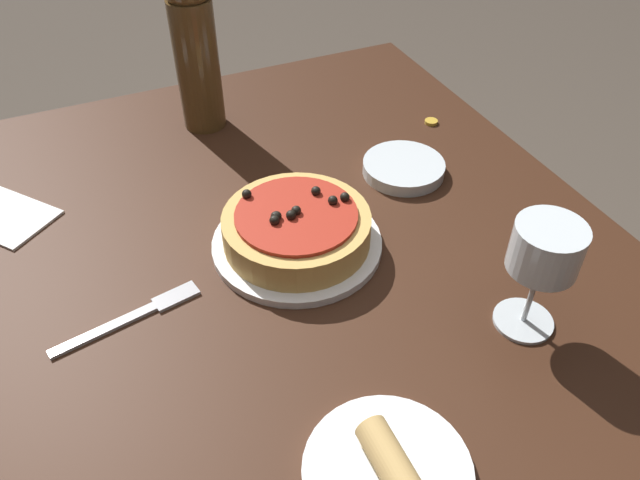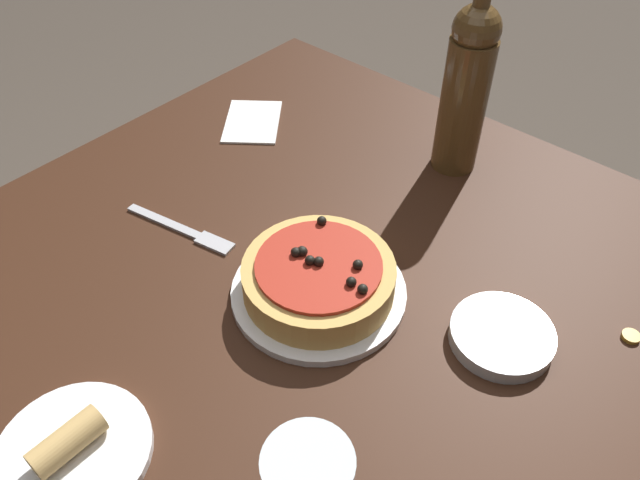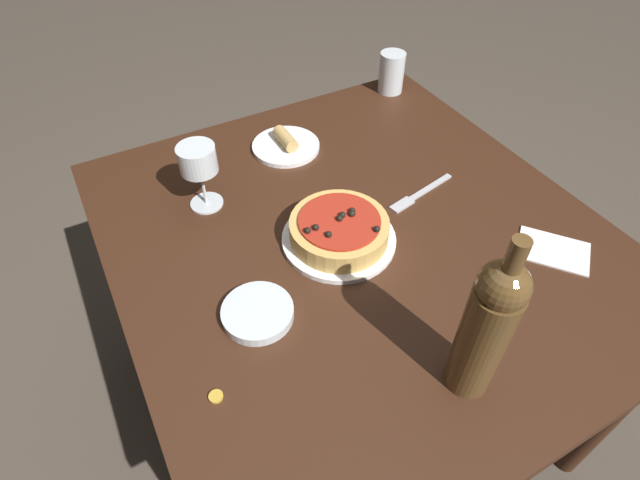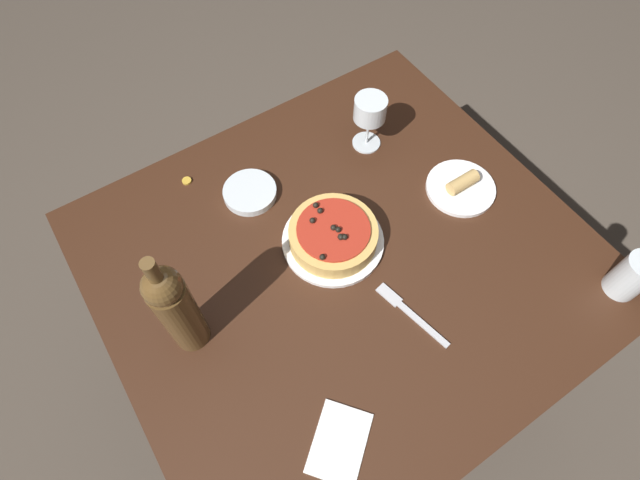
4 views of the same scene
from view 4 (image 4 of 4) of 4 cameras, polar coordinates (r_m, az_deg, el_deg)
name	(u,v)px [view 4 (image 4 of 4)]	position (r m, az deg, el deg)	size (l,w,h in m)	color
ground_plane	(336,353)	(1.86, 1.84, -12.74)	(14.00, 14.00, 0.00)	#4C4238
dining_table	(343,275)	(1.26, 2.65, -3.97)	(1.11, 1.02, 0.73)	#381E11
dinner_plate	(332,242)	(1.19, 1.37, -0.18)	(0.24, 0.24, 0.01)	white
pizza	(332,235)	(1.17, 1.39, 0.58)	(0.21, 0.21, 0.06)	tan
wine_glass	(370,112)	(1.30, 5.73, 14.40)	(0.08, 0.08, 0.16)	silver
wine_bottle	(176,308)	(1.00, -16.17, -7.45)	(0.08, 0.08, 0.34)	brown
water_cup	(632,276)	(1.29, 32.09, -3.50)	(0.07, 0.07, 0.12)	silver
side_bowl	(250,192)	(1.28, -8.01, 5.42)	(0.14, 0.14, 0.02)	silver
fork	(408,311)	(1.14, 10.00, -8.02)	(0.06, 0.20, 0.00)	#B7B7BC
side_plate	(461,186)	(1.33, 15.77, 5.93)	(0.18, 0.18, 0.05)	white
paper_napkin	(339,443)	(1.05, 2.22, -22.16)	(0.17, 0.17, 0.00)	white
bottle_cap	(187,181)	(1.34, -14.98, 6.55)	(0.02, 0.02, 0.01)	gold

